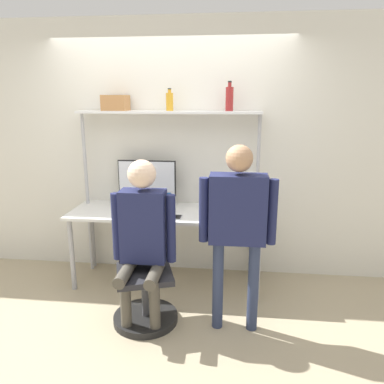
# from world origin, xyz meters

# --- Properties ---
(ground_plane) EXTENTS (12.00, 12.00, 0.00)m
(ground_plane) POSITION_xyz_m (0.00, 0.00, 0.00)
(ground_plane) COLOR tan
(wall_back) EXTENTS (8.00, 0.06, 2.70)m
(wall_back) POSITION_xyz_m (0.00, 0.72, 1.35)
(wall_back) COLOR silver
(wall_back) RESTS_ON ground_plane
(desk) EXTENTS (1.96, 0.67, 0.78)m
(desk) POSITION_xyz_m (0.00, 0.36, 0.70)
(desk) COLOR silver
(desk) RESTS_ON ground_plane
(shelf_unit) EXTENTS (1.86, 0.26, 1.77)m
(shelf_unit) POSITION_xyz_m (0.00, 0.55, 1.52)
(shelf_unit) COLOR white
(shelf_unit) RESTS_ON ground_plane
(monitor) EXTENTS (0.62, 0.17, 0.49)m
(monitor) POSITION_xyz_m (-0.24, 0.55, 1.06)
(monitor) COLOR black
(monitor) RESTS_ON desk
(laptop) EXTENTS (0.35, 0.23, 0.23)m
(laptop) POSITION_xyz_m (-0.10, 0.25, 0.84)
(laptop) COLOR #BCBCC1
(laptop) RESTS_ON desk
(cell_phone) EXTENTS (0.07, 0.15, 0.01)m
(cell_phone) POSITION_xyz_m (0.15, 0.16, 0.78)
(cell_phone) COLOR silver
(cell_phone) RESTS_ON desk
(office_chair) EXTENTS (0.58, 0.58, 0.93)m
(office_chair) POSITION_xyz_m (-0.08, -0.35, 0.28)
(office_chair) COLOR black
(office_chair) RESTS_ON ground_plane
(person_seated) EXTENTS (0.54, 0.48, 1.43)m
(person_seated) POSITION_xyz_m (-0.06, -0.40, 0.84)
(person_seated) COLOR #4C473D
(person_seated) RESTS_ON ground_plane
(person_standing) EXTENTS (0.61, 0.21, 1.56)m
(person_standing) POSITION_xyz_m (0.71, -0.40, 0.99)
(person_standing) COLOR #2D3856
(person_standing) RESTS_ON ground_plane
(bottle_red) EXTENTS (0.08, 0.08, 0.29)m
(bottle_red) POSITION_xyz_m (0.61, 0.55, 1.90)
(bottle_red) COLOR maroon
(bottle_red) RESTS_ON shelf_unit
(bottle_amber) EXTENTS (0.07, 0.07, 0.22)m
(bottle_amber) POSITION_xyz_m (0.01, 0.55, 1.87)
(bottle_amber) COLOR gold
(bottle_amber) RESTS_ON shelf_unit
(storage_box) EXTENTS (0.25, 0.22, 0.15)m
(storage_box) POSITION_xyz_m (-0.54, 0.55, 1.85)
(storage_box) COLOR #B27A47
(storage_box) RESTS_ON shelf_unit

